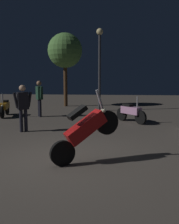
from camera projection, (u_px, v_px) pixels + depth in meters
The scene contains 8 objects.
ground_plane at pixel (65, 158), 5.95m from camera, with size 40.00×40.00×0.00m, color #4C443D.
motorcycle_red_foreground at pixel (85, 130), 5.57m from camera, with size 1.47×0.94×1.63m.
motorcycle_pink_parked_left at pixel (131, 112), 10.46m from camera, with size 1.16×1.33×1.11m.
motorcycle_orange_parked_right at pixel (5, 107), 12.01m from camera, with size 0.49×1.65×1.11m.
person_rider_beside at pixel (23, 104), 8.62m from camera, with size 0.60×0.45×1.63m.
person_bystander_far at pixel (39, 95), 11.81m from camera, with size 0.45×0.60×1.70m.
streetlamp_near at pixel (100, 58), 13.61m from camera, with size 0.36×0.36×4.46m.
tree_left_bg at pixel (65, 51), 15.64m from camera, with size 2.16×2.16×4.58m.
Camera 1 is at (1.10, -5.66, 1.93)m, focal length 40.19 mm.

